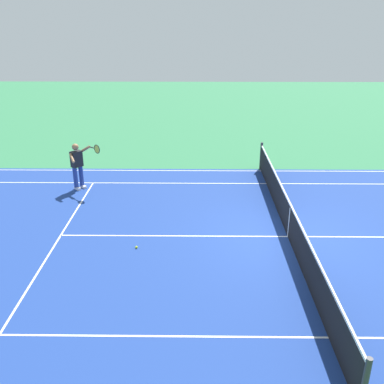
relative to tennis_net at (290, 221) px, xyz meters
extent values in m
plane|color=#2D7247|center=(0.00, 0.00, -0.49)|extent=(60.00, 60.00, 0.00)
cube|color=navy|center=(0.00, 0.00, -0.49)|extent=(24.20, 11.40, 0.00)
cube|color=white|center=(0.00, -5.50, -0.49)|extent=(23.80, 0.05, 0.01)
cube|color=white|center=(0.00, -4.11, -0.49)|extent=(23.80, 0.05, 0.01)
cube|color=white|center=(0.00, 4.11, -0.49)|extent=(23.80, 0.05, 0.01)
cube|color=white|center=(6.40, 0.00, -0.49)|extent=(0.05, 8.22, 0.01)
cube|color=white|center=(0.00, 0.00, -0.49)|extent=(12.80, 0.05, 0.01)
cylinder|color=#2D2D33|center=(0.00, -5.80, 0.05)|extent=(0.10, 0.10, 1.08)
cube|color=black|center=(0.00, 0.00, -0.05)|extent=(0.02, 11.60, 0.88)
cube|color=white|center=(0.00, 0.00, 0.46)|extent=(0.04, 11.60, 0.06)
cube|color=white|center=(0.00, 0.00, -0.05)|extent=(0.04, 0.06, 0.88)
cylinder|color=navy|center=(6.85, -3.49, -0.04)|extent=(0.15, 0.15, 0.74)
cube|color=white|center=(6.81, -3.45, -0.45)|extent=(0.28, 0.27, 0.09)
cylinder|color=navy|center=(6.69, -3.67, -0.04)|extent=(0.15, 0.15, 0.74)
cube|color=white|center=(6.65, -3.63, -0.45)|extent=(0.28, 0.27, 0.09)
cube|color=black|center=(6.77, -3.58, 0.61)|extent=(0.43, 0.44, 0.56)
sphere|color=#9E704C|center=(6.77, -3.58, 1.04)|extent=(0.23, 0.23, 0.23)
cylinder|color=#9E704C|center=(6.83, -3.25, 0.74)|extent=(0.28, 0.40, 0.26)
cylinder|color=#9E704C|center=(6.45, -3.67, 0.94)|extent=(0.42, 0.24, 0.30)
cylinder|color=#232326|center=(6.18, -3.50, 1.05)|extent=(0.23, 0.21, 0.04)
torus|color=#232326|center=(5.96, -3.31, 1.05)|extent=(0.25, 0.23, 0.31)
cylinder|color=#C6D84C|center=(5.96, -3.31, 1.05)|extent=(0.21, 0.18, 0.27)
sphere|color=#CCE01E|center=(4.17, 0.70, -0.46)|extent=(0.07, 0.07, 0.07)
camera|label=1|loc=(2.57, 10.82, 5.29)|focal=40.67mm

